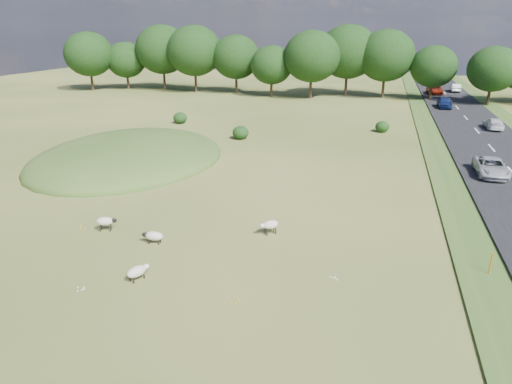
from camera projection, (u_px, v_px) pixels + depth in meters
The scene contains 16 objects.
ground at pixel (279, 147), 45.16m from camera, with size 160.00×160.00×0.00m, color #3F5119.
mound at pixel (129, 159), 40.88m from camera, with size 16.00×20.00×4.00m, color #33561E.
road at pixel (480, 136), 49.23m from camera, with size 8.00×150.00×0.25m, color black.
treeline at pixel (320, 57), 75.32m from camera, with size 96.28×14.66×11.70m.
shrubs at pixel (256, 125), 51.61m from camera, with size 25.58×9.00×1.40m.
marker_post at pixel (491, 264), 21.54m from camera, with size 0.06×0.06×1.20m, color #D8590C.
sheep_0 at pixel (270, 225), 25.90m from camera, with size 1.11×1.00×0.83m.
sheep_1 at pixel (153, 236), 24.85m from camera, with size 1.21×0.60×0.69m.
sheep_2 at pixel (105, 221), 26.32m from camera, with size 1.23×0.81×0.85m.
sheep_3 at pixel (137, 271), 21.25m from camera, with size 0.92×1.26×0.70m.
car_0 at pixel (491, 167), 35.47m from camera, with size 2.18×4.73×1.31m, color silver.
car_1 at pixel (444, 102), 65.09m from camera, with size 1.79×4.46×1.52m, color navy.
car_2 at pixel (494, 123), 51.70m from camera, with size 1.72×4.22×1.23m, color white.
car_4 at pixel (455, 88), 81.36m from camera, with size 1.50×4.30×1.42m, color white.
car_5 at pixel (443, 77), 100.00m from camera, with size 1.87×4.61×1.34m, color navy.
car_6 at pixel (435, 89), 78.79m from camera, with size 2.46×5.34×1.48m, color #992710.
Camera 1 is at (9.40, -23.04, 11.16)m, focal length 32.00 mm.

